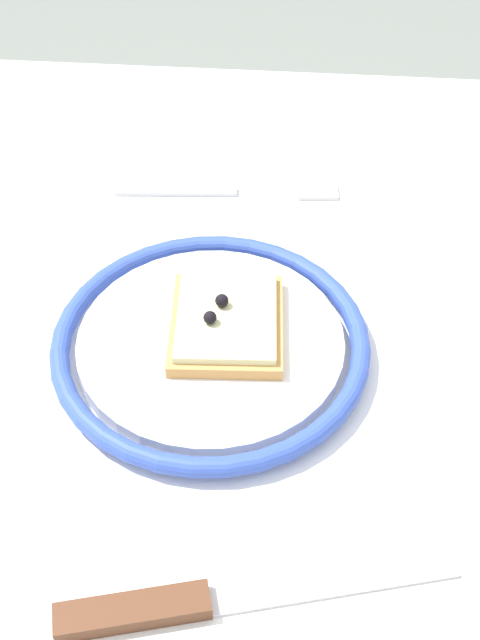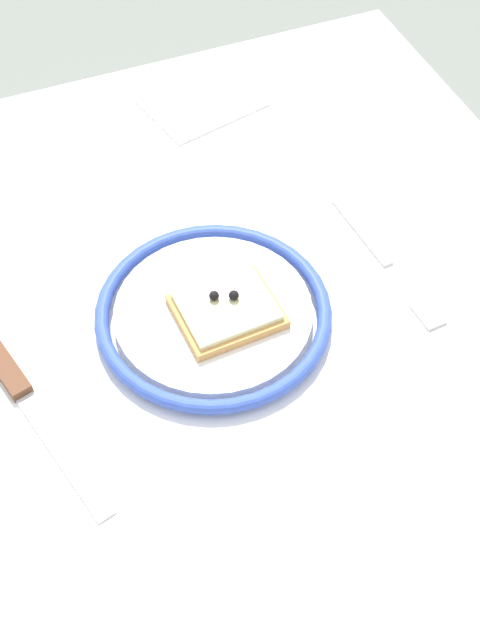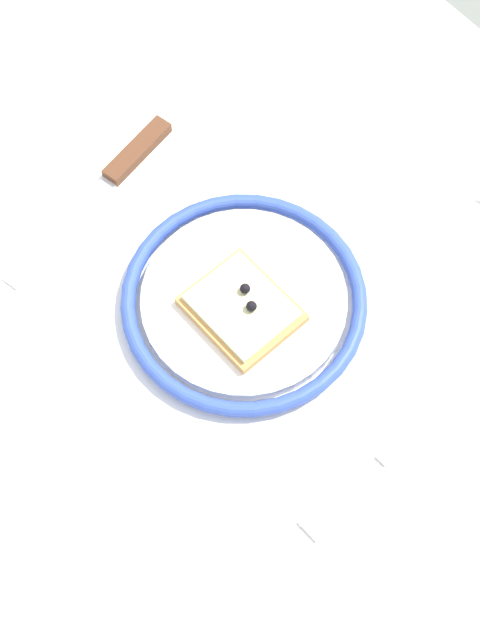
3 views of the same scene
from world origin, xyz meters
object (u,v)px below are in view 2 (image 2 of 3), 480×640
(fork, at_px, (385,260))
(napkin, at_px, (200,100))
(dining_table, at_px, (182,385))
(pizza_slice_near, at_px, (227,310))
(knife, at_px, (18,386))
(plate, at_px, (214,314))

(fork, bearing_deg, napkin, -75.09)
(fork, bearing_deg, dining_table, 1.00)
(dining_table, relative_size, pizza_slice_near, 8.91)
(pizza_slice_near, xyz_separation_m, fork, (-0.19, -0.02, -0.02))
(pizza_slice_near, relative_size, knife, 0.43)
(dining_table, xyz_separation_m, napkin, (-0.15, -0.33, 0.10))
(plate, relative_size, pizza_slice_near, 2.32)
(knife, height_order, napkin, knife)
(dining_table, distance_m, knife, 0.19)
(dining_table, relative_size, knife, 3.82)
(knife, bearing_deg, napkin, -132.26)
(plate, xyz_separation_m, knife, (0.20, 0.01, -0.01))
(plate, relative_size, napkin, 1.73)
(fork, height_order, napkin, same)
(pizza_slice_near, bearing_deg, fork, -175.36)
(knife, xyz_separation_m, napkin, (-0.31, -0.34, -0.00))
(knife, bearing_deg, dining_table, -176.92)
(dining_table, distance_m, plate, 0.11)
(plate, bearing_deg, fork, -178.43)
(knife, bearing_deg, plate, -177.89)
(dining_table, xyz_separation_m, pizza_slice_near, (-0.05, 0.01, 0.12))
(dining_table, height_order, plate, plate)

